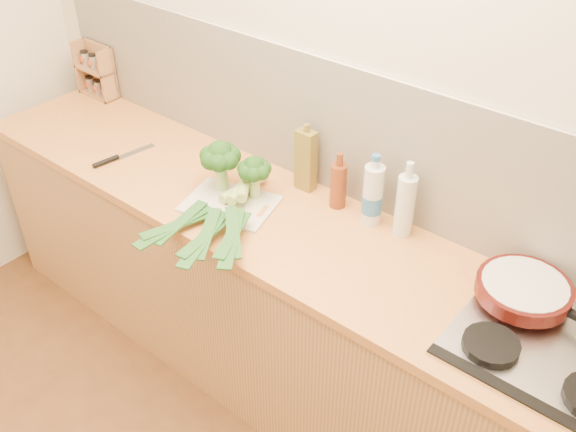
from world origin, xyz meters
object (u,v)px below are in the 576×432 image
Objects in this scene: chopping_board at (230,204)px; spice_rack at (98,73)px; gas_hob at (555,349)px; skillet at (525,289)px; chefs_knife at (113,159)px.

spice_rack is (-1.20, 0.30, 0.11)m from chopping_board.
spice_rack is at bearing 150.87° from chopping_board.
chopping_board is 1.25m from spice_rack.
spice_rack reaches higher than gas_hob.
skillet is at bearing -2.83° from spice_rack.
chefs_knife is 1.75m from skillet.
gas_hob is 1.32× the size of skillet.
gas_hob is 0.21m from skillet.
spice_rack is (-2.47, 0.25, 0.10)m from gas_hob.
chopping_board is 1.28× the size of spice_rack.
skillet reaches higher than gas_hob.
chefs_knife is at bearing -33.06° from spice_rack.
skillet is at bearing 140.34° from gas_hob.
skillet reaches higher than chopping_board.
gas_hob is 2.15× the size of spice_rack.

